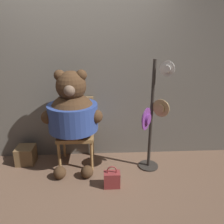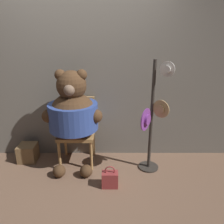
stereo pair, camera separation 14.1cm
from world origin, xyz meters
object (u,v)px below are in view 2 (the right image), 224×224
teddy_bear (73,113)px  hat_display_rack (152,122)px  handbag_on_ground (110,179)px  chair (77,127)px

teddy_bear → hat_display_rack: 1.05m
hat_display_rack → handbag_on_ground: size_ratio=5.16×
chair → handbag_on_ground: chair is taller
handbag_on_ground → hat_display_rack: bearing=33.0°
teddy_bear → hat_display_rack: (1.04, -0.13, -0.08)m
chair → handbag_on_ground: bearing=-53.3°
chair → handbag_on_ground: (0.48, -0.64, -0.41)m
hat_display_rack → handbag_on_ground: bearing=-147.0°
chair → hat_display_rack: size_ratio=0.63×
teddy_bear → handbag_on_ground: teddy_bear is taller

